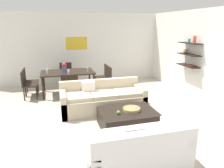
# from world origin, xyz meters

# --- Properties ---
(ground_plane) EXTENTS (18.00, 18.00, 0.00)m
(ground_plane) POSITION_xyz_m (0.00, 0.00, 0.00)
(ground_plane) COLOR #BCB29E
(back_wall_unit) EXTENTS (8.40, 0.09, 2.70)m
(back_wall_unit) POSITION_xyz_m (0.29, 3.53, 1.35)
(back_wall_unit) COLOR silver
(back_wall_unit) RESTS_ON ground
(right_wall_shelf_unit) EXTENTS (0.34, 8.20, 2.70)m
(right_wall_shelf_unit) POSITION_xyz_m (3.03, 0.60, 1.35)
(right_wall_shelf_unit) COLOR silver
(right_wall_shelf_unit) RESTS_ON ground
(sofa_beige) EXTENTS (2.23, 0.90, 0.78)m
(sofa_beige) POSITION_xyz_m (-0.03, 0.34, 0.29)
(sofa_beige) COLOR beige
(sofa_beige) RESTS_ON ground
(loveseat_white) EXTENTS (1.62, 0.90, 0.78)m
(loveseat_white) POSITION_xyz_m (-0.05, -2.15, 0.29)
(loveseat_white) COLOR white
(loveseat_white) RESTS_ON ground
(coffee_table) EXTENTS (1.25, 0.93, 0.38)m
(coffee_table) POSITION_xyz_m (0.30, -0.78, 0.19)
(coffee_table) COLOR black
(coffee_table) RESTS_ON ground
(decorative_bowl) EXTENTS (0.40, 0.40, 0.07)m
(decorative_bowl) POSITION_xyz_m (0.39, -0.78, 0.42)
(decorative_bowl) COLOR #99844C
(decorative_bowl) RESTS_ON coffee_table
(candle_jar) EXTENTS (0.06, 0.06, 0.09)m
(candle_jar) POSITION_xyz_m (0.49, -0.79, 0.42)
(candle_jar) COLOR silver
(candle_jar) RESTS_ON coffee_table
(apple_on_coffee_table) EXTENTS (0.08, 0.08, 0.08)m
(apple_on_coffee_table) POSITION_xyz_m (0.04, -0.90, 0.42)
(apple_on_coffee_table) COLOR #669E2D
(apple_on_coffee_table) RESTS_ON coffee_table
(dining_table) EXTENTS (1.71, 1.02, 0.75)m
(dining_table) POSITION_xyz_m (-0.80, 2.07, 0.68)
(dining_table) COLOR black
(dining_table) RESTS_ON ground
(dining_chair_right_near) EXTENTS (0.44, 0.44, 0.88)m
(dining_chair_right_near) POSITION_xyz_m (0.46, 1.84, 0.50)
(dining_chair_right_near) COLOR black
(dining_chair_right_near) RESTS_ON ground
(dining_chair_foot) EXTENTS (0.44, 0.44, 0.88)m
(dining_chair_foot) POSITION_xyz_m (-0.80, 1.16, 0.50)
(dining_chair_foot) COLOR black
(dining_chair_foot) RESTS_ON ground
(dining_chair_left_near) EXTENTS (0.44, 0.44, 0.88)m
(dining_chair_left_near) POSITION_xyz_m (-2.06, 1.84, 0.50)
(dining_chair_left_near) COLOR black
(dining_chair_left_near) RESTS_ON ground
(dining_chair_left_far) EXTENTS (0.44, 0.44, 0.88)m
(dining_chair_left_far) POSITION_xyz_m (-2.06, 2.30, 0.50)
(dining_chair_left_far) COLOR black
(dining_chair_left_far) RESTS_ON ground
(dining_chair_head) EXTENTS (0.44, 0.44, 0.88)m
(dining_chair_head) POSITION_xyz_m (-0.80, 2.99, 0.50)
(dining_chair_head) COLOR black
(dining_chair_head) RESTS_ON ground
(dining_chair_right_far) EXTENTS (0.44, 0.44, 0.88)m
(dining_chair_right_far) POSITION_xyz_m (0.46, 2.30, 0.50)
(dining_chair_right_far) COLOR black
(dining_chair_right_far) RESTS_ON ground
(wine_glass_foot) EXTENTS (0.07, 0.07, 0.16)m
(wine_glass_foot) POSITION_xyz_m (-0.80, 1.62, 0.86)
(wine_glass_foot) COLOR silver
(wine_glass_foot) RESTS_ON dining_table
(wine_glass_left_far) EXTENTS (0.06, 0.06, 0.17)m
(wine_glass_left_far) POSITION_xyz_m (-1.45, 2.20, 0.87)
(wine_glass_left_far) COLOR silver
(wine_glass_left_far) RESTS_ON dining_table
(wine_glass_right_near) EXTENTS (0.07, 0.07, 0.16)m
(wine_glass_right_near) POSITION_xyz_m (-0.15, 1.95, 0.87)
(wine_glass_right_near) COLOR silver
(wine_glass_right_near) RESTS_ON dining_table
(wine_glass_left_near) EXTENTS (0.07, 0.07, 0.16)m
(wine_glass_left_near) POSITION_xyz_m (-1.45, 1.95, 0.87)
(wine_glass_left_near) COLOR silver
(wine_glass_left_near) RESTS_ON dining_table
(centerpiece_vase) EXTENTS (0.16, 0.16, 0.32)m
(centerpiece_vase) POSITION_xyz_m (-0.90, 2.07, 0.91)
(centerpiece_vase) COLOR #4C518C
(centerpiece_vase) RESTS_ON dining_table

